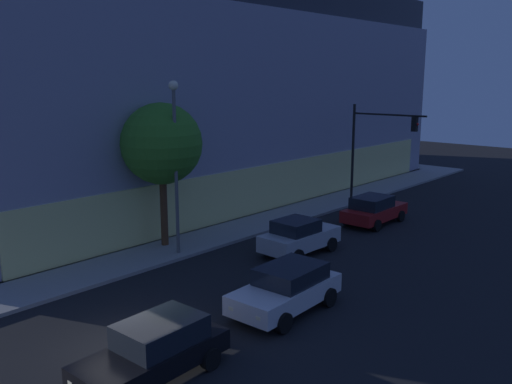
{
  "coord_description": "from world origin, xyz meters",
  "views": [
    {
      "loc": [
        -8.78,
        -13.27,
        8.21
      ],
      "look_at": [
        9.31,
        2.97,
        3.12
      ],
      "focal_mm": 38.2,
      "sensor_mm": 36.0,
      "label": 1
    }
  ],
  "objects_px": {
    "modern_building": "(140,91)",
    "car_red": "(374,210)",
    "street_lamp_sidewalk": "(175,147)",
    "car_black": "(155,349)",
    "sidewalk_tree": "(162,144)",
    "car_silver": "(299,236)",
    "traffic_light_far_corner": "(375,138)",
    "car_white": "(287,288)"
  },
  "relations": [
    {
      "from": "car_white",
      "to": "car_red",
      "type": "bearing_deg",
      "value": 16.63
    },
    {
      "from": "traffic_light_far_corner",
      "to": "street_lamp_sidewalk",
      "type": "distance_m",
      "value": 15.72
    },
    {
      "from": "sidewalk_tree",
      "to": "car_white",
      "type": "distance_m",
      "value": 10.27
    },
    {
      "from": "modern_building",
      "to": "traffic_light_far_corner",
      "type": "relative_size",
      "value": 6.24
    },
    {
      "from": "traffic_light_far_corner",
      "to": "car_red",
      "type": "height_order",
      "value": "traffic_light_far_corner"
    },
    {
      "from": "modern_building",
      "to": "car_silver",
      "type": "relative_size",
      "value": 9.5
    },
    {
      "from": "car_black",
      "to": "street_lamp_sidewalk",
      "type": "bearing_deg",
      "value": 46.49
    },
    {
      "from": "modern_building",
      "to": "car_silver",
      "type": "distance_m",
      "value": 22.86
    },
    {
      "from": "street_lamp_sidewalk",
      "to": "sidewalk_tree",
      "type": "distance_m",
      "value": 1.51
    },
    {
      "from": "car_silver",
      "to": "car_red",
      "type": "bearing_deg",
      "value": 1.05
    },
    {
      "from": "street_lamp_sidewalk",
      "to": "car_black",
      "type": "bearing_deg",
      "value": -133.51
    },
    {
      "from": "traffic_light_far_corner",
      "to": "car_white",
      "type": "distance_m",
      "value": 18.59
    },
    {
      "from": "street_lamp_sidewalk",
      "to": "car_white",
      "type": "height_order",
      "value": "street_lamp_sidewalk"
    },
    {
      "from": "car_silver",
      "to": "car_black",
      "type": "bearing_deg",
      "value": -162.01
    },
    {
      "from": "car_black",
      "to": "car_silver",
      "type": "height_order",
      "value": "car_silver"
    },
    {
      "from": "car_silver",
      "to": "street_lamp_sidewalk",
      "type": "bearing_deg",
      "value": 135.04
    },
    {
      "from": "car_black",
      "to": "car_red",
      "type": "bearing_deg",
      "value": 11.64
    },
    {
      "from": "car_black",
      "to": "sidewalk_tree",
      "type": "bearing_deg",
      "value": 49.98
    },
    {
      "from": "car_silver",
      "to": "car_red",
      "type": "distance_m",
      "value": 7.21
    },
    {
      "from": "car_white",
      "to": "car_silver",
      "type": "bearing_deg",
      "value": 33.71
    },
    {
      "from": "car_black",
      "to": "car_white",
      "type": "height_order",
      "value": "car_white"
    },
    {
      "from": "sidewalk_tree",
      "to": "car_white",
      "type": "height_order",
      "value": "sidewalk_tree"
    },
    {
      "from": "street_lamp_sidewalk",
      "to": "car_red",
      "type": "xyz_separation_m",
      "value": [
        11.25,
        -3.91,
        -4.32
      ]
    },
    {
      "from": "car_black",
      "to": "car_red",
      "type": "height_order",
      "value": "car_red"
    },
    {
      "from": "car_red",
      "to": "car_silver",
      "type": "bearing_deg",
      "value": -178.95
    },
    {
      "from": "street_lamp_sidewalk",
      "to": "car_black",
      "type": "height_order",
      "value": "street_lamp_sidewalk"
    },
    {
      "from": "car_white",
      "to": "modern_building",
      "type": "bearing_deg",
      "value": 63.99
    },
    {
      "from": "sidewalk_tree",
      "to": "car_black",
      "type": "bearing_deg",
      "value": -130.02
    },
    {
      "from": "sidewalk_tree",
      "to": "modern_building",
      "type": "bearing_deg",
      "value": 56.59
    },
    {
      "from": "car_white",
      "to": "car_silver",
      "type": "height_order",
      "value": "car_silver"
    },
    {
      "from": "sidewalk_tree",
      "to": "traffic_light_far_corner",
      "type": "bearing_deg",
      "value": -10.16
    },
    {
      "from": "modern_building",
      "to": "sidewalk_tree",
      "type": "bearing_deg",
      "value": -123.41
    },
    {
      "from": "traffic_light_far_corner",
      "to": "car_black",
      "type": "height_order",
      "value": "traffic_light_far_corner"
    },
    {
      "from": "modern_building",
      "to": "street_lamp_sidewalk",
      "type": "relative_size",
      "value": 5.0
    },
    {
      "from": "modern_building",
      "to": "traffic_light_far_corner",
      "type": "bearing_deg",
      "value": -74.43
    },
    {
      "from": "car_white",
      "to": "car_silver",
      "type": "relative_size",
      "value": 1.08
    },
    {
      "from": "modern_building",
      "to": "car_red",
      "type": "bearing_deg",
      "value": -88.15
    },
    {
      "from": "car_black",
      "to": "traffic_light_far_corner",
      "type": "bearing_deg",
      "value": 15.71
    },
    {
      "from": "modern_building",
      "to": "street_lamp_sidewalk",
      "type": "bearing_deg",
      "value": -122.0
    },
    {
      "from": "street_lamp_sidewalk",
      "to": "car_silver",
      "type": "xyz_separation_m",
      "value": [
        4.04,
        -4.04,
        -4.29
      ]
    },
    {
      "from": "traffic_light_far_corner",
      "to": "car_red",
      "type": "distance_m",
      "value": 6.24
    },
    {
      "from": "traffic_light_far_corner",
      "to": "modern_building",
      "type": "bearing_deg",
      "value": 105.57
    }
  ]
}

